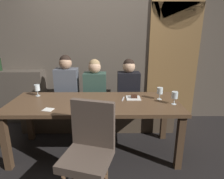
{
  "coord_description": "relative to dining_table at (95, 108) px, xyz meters",
  "views": [
    {
      "loc": [
        0.21,
        -2.35,
        1.61
      ],
      "look_at": [
        0.23,
        0.22,
        0.84
      ],
      "focal_mm": 30.81,
      "sensor_mm": 36.0,
      "label": 1
    }
  ],
  "objects": [
    {
      "name": "dining_table",
      "position": [
        0.0,
        0.0,
        0.0
      ],
      "size": [
        2.2,
        0.84,
        0.74
      ],
      "color": "#493422",
      "rests_on": "ground"
    },
    {
      "name": "ground",
      "position": [
        0.0,
        0.0,
        -0.65
      ],
      "size": [
        9.0,
        9.0,
        0.0
      ],
      "primitive_type": "plane",
      "color": "black"
    },
    {
      "name": "dessert_plate",
      "position": [
        0.52,
        0.13,
        0.1
      ],
      "size": [
        0.19,
        0.19,
        0.05
      ],
      "color": "white",
      "rests_on": "dining_table"
    },
    {
      "name": "diner_far_end",
      "position": [
        0.51,
        0.72,
        0.15
      ],
      "size": [
        0.36,
        0.24,
        0.75
      ],
      "color": "black",
      "rests_on": "banquette_bench"
    },
    {
      "name": "wine_glass_center_back",
      "position": [
        0.87,
        0.09,
        0.2
      ],
      "size": [
        0.08,
        0.08,
        0.16
      ],
      "color": "silver",
      "rests_on": "dining_table"
    },
    {
      "name": "back_wall_tiled",
      "position": [
        0.0,
        1.22,
        0.85
      ],
      "size": [
        6.0,
        0.12,
        3.0
      ],
      "primitive_type": "cube",
      "color": "brown",
      "rests_on": "ground"
    },
    {
      "name": "wine_glass_near_left",
      "position": [
        1.01,
        -0.1,
        0.2
      ],
      "size": [
        0.08,
        0.08,
        0.16
      ],
      "color": "silver",
      "rests_on": "dining_table"
    },
    {
      "name": "diner_bearded",
      "position": [
        -0.04,
        0.67,
        0.15
      ],
      "size": [
        0.36,
        0.24,
        0.75
      ],
      "color": "#2D473D",
      "rests_on": "banquette_bench"
    },
    {
      "name": "diner_redhead",
      "position": [
        -0.5,
        0.68,
        0.18
      ],
      "size": [
        0.36,
        0.24,
        0.82
      ],
      "color": "#4C515B",
      "rests_on": "banquette_bench"
    },
    {
      "name": "fork_on_table",
      "position": [
        0.38,
        0.1,
        0.09
      ],
      "size": [
        0.05,
        0.17,
        0.01
      ],
      "primitive_type": "cube",
      "rotation": [
        0.0,
        0.0,
        -0.2
      ],
      "color": "silver",
      "rests_on": "dining_table"
    },
    {
      "name": "wine_glass_far_right",
      "position": [
        -0.82,
        0.25,
        0.2
      ],
      "size": [
        0.08,
        0.08,
        0.16
      ],
      "color": "silver",
      "rests_on": "dining_table"
    },
    {
      "name": "arched_door",
      "position": [
        1.35,
        1.15,
        0.71
      ],
      "size": [
        0.9,
        0.05,
        2.55
      ],
      "color": "olive",
      "rests_on": "ground"
    },
    {
      "name": "chair_near_side",
      "position": [
        0.0,
        -0.72,
        -0.09
      ],
      "size": [
        0.54,
        0.54,
        0.98
      ],
      "color": "brown",
      "rests_on": "ground"
    },
    {
      "name": "banquette_bench",
      "position": [
        0.0,
        0.7,
        -0.42
      ],
      "size": [
        2.5,
        0.44,
        0.45
      ],
      "color": "#4A3C2E",
      "rests_on": "ground"
    },
    {
      "name": "folded_napkin",
      "position": [
        -0.52,
        -0.27,
        0.09
      ],
      "size": [
        0.13,
        0.13,
        0.01
      ],
      "primitive_type": "cube",
      "rotation": [
        0.0,
        0.0,
        -0.27
      ],
      "color": "silver",
      "rests_on": "dining_table"
    },
    {
      "name": "back_counter",
      "position": [
        -1.55,
        1.04,
        -0.18
      ],
      "size": [
        1.1,
        0.28,
        0.95
      ],
      "primitive_type": "cube",
      "color": "#494138",
      "rests_on": "ground"
    }
  ]
}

